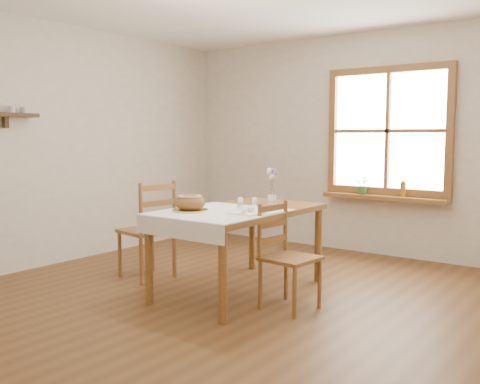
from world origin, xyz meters
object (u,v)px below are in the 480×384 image
object	(u,v)px
dining_table	(240,218)
chair_right	(290,257)
flower_vase	(272,201)
chair_left	(147,229)
bread_plate	(190,210)

from	to	relation	value
dining_table	chair_right	xyz separation A→B (m)	(0.61, -0.14, -0.24)
chair_right	flower_vase	xyz separation A→B (m)	(-0.52, 0.52, 0.37)
dining_table	chair_right	world-z (taller)	chair_right
chair_left	flower_vase	distance (m)	1.28
chair_right	bread_plate	xyz separation A→B (m)	(-0.81, -0.29, 0.34)
dining_table	chair_left	xyz separation A→B (m)	(-1.03, -0.15, -0.18)
chair_right	flower_vase	bearing A→B (deg)	50.12
flower_vase	bread_plate	bearing A→B (deg)	-109.84
dining_table	chair_left	distance (m)	1.06
chair_right	bread_plate	bearing A→B (deg)	114.91
chair_left	chair_right	bearing A→B (deg)	100.54
bread_plate	flower_vase	xyz separation A→B (m)	(0.29, 0.81, 0.03)
chair_left	chair_right	size ratio (longest dim) A/B	1.13
chair_left	bread_plate	world-z (taller)	chair_left
dining_table	bread_plate	distance (m)	0.49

